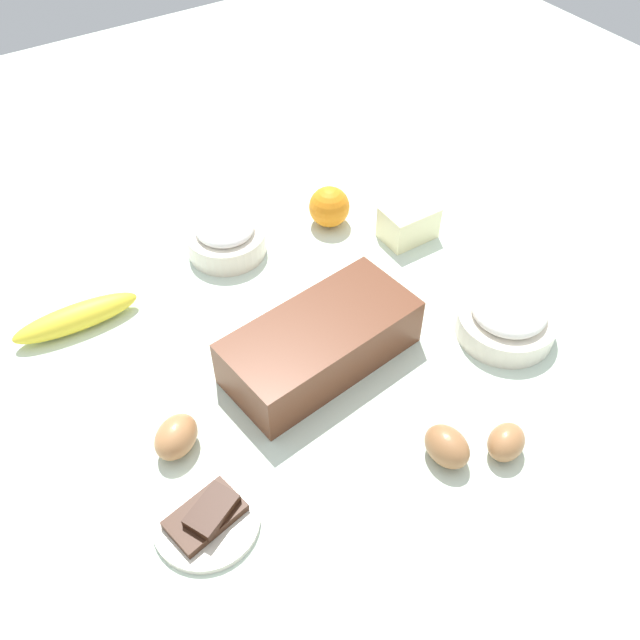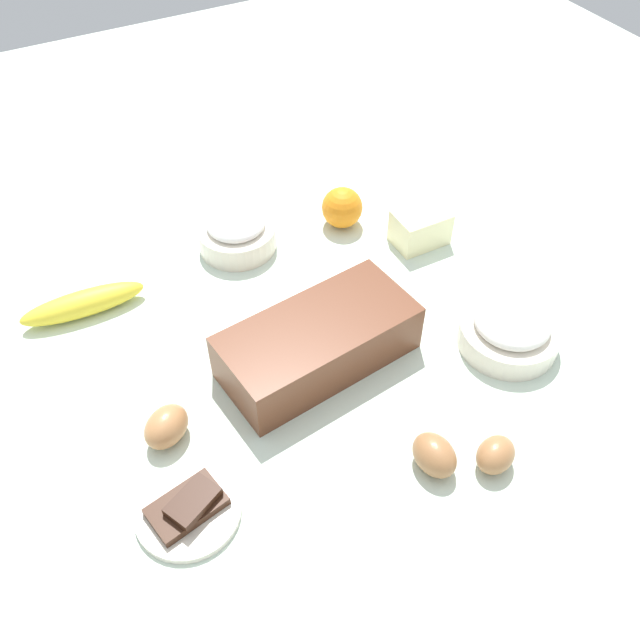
% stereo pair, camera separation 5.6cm
% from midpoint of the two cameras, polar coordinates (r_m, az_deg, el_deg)
% --- Properties ---
extents(ground_plane, '(2.40, 2.40, 0.02)m').
position_cam_midpoint_polar(ground_plane, '(1.03, 1.55, -1.95)').
color(ground_plane, silver).
extents(loaf_pan, '(0.29, 0.16, 0.08)m').
position_cam_midpoint_polar(loaf_pan, '(0.96, 1.49, -1.89)').
color(loaf_pan, brown).
rests_on(loaf_pan, ground_plane).
extents(flour_bowl, '(0.15, 0.15, 0.07)m').
position_cam_midpoint_polar(flour_bowl, '(1.04, 17.16, -0.83)').
color(flour_bowl, silver).
rests_on(flour_bowl, ground_plane).
extents(sugar_bowl, '(0.13, 0.13, 0.07)m').
position_cam_midpoint_polar(sugar_bowl, '(1.16, -5.64, 7.31)').
color(sugar_bowl, silver).
rests_on(sugar_bowl, ground_plane).
extents(banana, '(0.19, 0.05, 0.04)m').
position_cam_midpoint_polar(banana, '(1.10, -17.92, 1.28)').
color(banana, yellow).
rests_on(banana, ground_plane).
extents(orange_fruit, '(0.07, 0.07, 0.07)m').
position_cam_midpoint_polar(orange_fruit, '(1.20, 3.21, 9.37)').
color(orange_fruit, orange).
rests_on(orange_fruit, ground_plane).
extents(butter_block, '(0.09, 0.06, 0.06)m').
position_cam_midpoint_polar(butter_block, '(1.18, 9.77, 7.62)').
color(butter_block, '#F4EDB2').
rests_on(butter_block, ground_plane).
extents(egg_near_butter, '(0.08, 0.08, 0.05)m').
position_cam_midpoint_polar(egg_near_butter, '(0.91, -11.06, -8.83)').
color(egg_near_butter, '#B37949').
rests_on(egg_near_butter, ground_plane).
extents(egg_beside_bowl, '(0.07, 0.06, 0.04)m').
position_cam_midpoint_polar(egg_beside_bowl, '(0.91, 16.26, -10.87)').
color(egg_beside_bowl, '#A56F43').
rests_on(egg_beside_bowl, ground_plane).
extents(egg_loose, '(0.05, 0.07, 0.05)m').
position_cam_midpoint_polar(egg_loose, '(0.89, 11.39, -11.11)').
color(egg_loose, '#9E6A40').
rests_on(egg_loose, ground_plane).
extents(chocolate_plate, '(0.13, 0.13, 0.03)m').
position_cam_midpoint_polar(chocolate_plate, '(0.86, -9.13, -15.45)').
color(chocolate_plate, silver).
rests_on(chocolate_plate, ground_plane).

